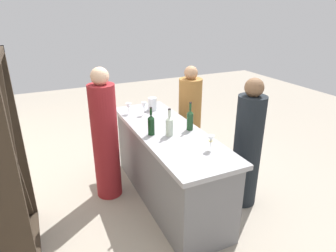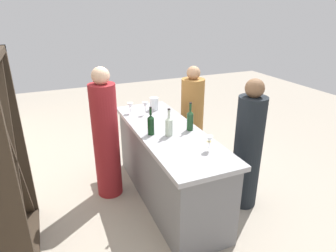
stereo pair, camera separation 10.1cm
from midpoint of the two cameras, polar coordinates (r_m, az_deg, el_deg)
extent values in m
plane|color=#9E9384|center=(3.82, 0.78, -13.70)|extent=(12.00, 12.00, 0.00)
cube|color=slate|center=(3.58, 0.82, -8.01)|extent=(2.03, 0.63, 0.88)
cube|color=#99999E|center=(3.37, 0.86, -1.19)|extent=(2.11, 0.71, 0.05)
cube|color=#33281E|center=(3.43, -27.78, -2.47)|extent=(0.06, 0.28, 1.91)
cube|color=#33281E|center=(3.47, -25.36, -20.02)|extent=(1.10, 0.28, 0.06)
cube|color=#33281E|center=(2.96, -28.29, -6.40)|extent=(1.01, 0.20, 1.81)
cube|color=#33281E|center=(2.96, -28.29, -6.40)|extent=(1.01, 0.20, 1.81)
cylinder|color=#B7C6B2|center=(3.19, 1.09, -0.31)|extent=(0.08, 0.08, 0.18)
cone|color=#B7C6B2|center=(3.15, 1.10, 1.54)|extent=(0.08, 0.08, 0.04)
cylinder|color=#B7C6B2|center=(3.13, 1.11, 2.51)|extent=(0.03, 0.03, 0.08)
cylinder|color=black|center=(3.11, 1.12, 3.29)|extent=(0.03, 0.03, 0.01)
cylinder|color=#193D1E|center=(3.34, 5.17, 0.80)|extent=(0.07, 0.07, 0.20)
cone|color=#193D1E|center=(3.30, 5.24, 2.70)|extent=(0.07, 0.07, 0.04)
cylinder|color=#193D1E|center=(3.28, 5.28, 3.70)|extent=(0.03, 0.03, 0.08)
cylinder|color=black|center=(3.27, 5.31, 4.48)|extent=(0.03, 0.03, 0.01)
cylinder|color=black|center=(3.22, -2.46, -0.07)|extent=(0.07, 0.07, 0.19)
cone|color=black|center=(3.17, -2.49, 1.82)|extent=(0.07, 0.07, 0.04)
cylinder|color=black|center=(3.15, -2.51, 2.81)|extent=(0.03, 0.03, 0.08)
cylinder|color=black|center=(3.14, -2.52, 3.60)|extent=(0.03, 0.03, 0.01)
cylinder|color=white|center=(2.93, 8.91, -4.66)|extent=(0.07, 0.07, 0.00)
cylinder|color=white|center=(2.91, 8.96, -3.98)|extent=(0.01, 0.01, 0.07)
cone|color=white|center=(2.88, 9.05, -2.65)|extent=(0.07, 0.07, 0.08)
cone|color=beige|center=(2.89, 9.01, -3.16)|extent=(0.06, 0.06, 0.02)
cylinder|color=white|center=(3.86, -3.66, 2.32)|extent=(0.07, 0.07, 0.00)
cylinder|color=white|center=(3.85, -3.68, 2.90)|extent=(0.01, 0.01, 0.08)
cone|color=white|center=(3.82, -3.71, 4.07)|extent=(0.07, 0.07, 0.09)
cylinder|color=white|center=(3.92, -6.59, 2.54)|extent=(0.06, 0.06, 0.00)
cylinder|color=white|center=(3.91, -6.61, 3.00)|extent=(0.01, 0.01, 0.06)
cone|color=white|center=(3.89, -6.66, 3.96)|extent=(0.08, 0.08, 0.08)
cylinder|color=silver|center=(4.00, -2.00, 4.36)|extent=(0.12, 0.12, 0.17)
cylinder|color=black|center=(3.52, 15.99, -5.13)|extent=(0.37, 0.37, 1.35)
sphere|color=brown|center=(3.25, 17.42, 7.04)|extent=(0.21, 0.21, 0.21)
cylinder|color=#9E6B33|center=(4.45, 5.33, 1.07)|extent=(0.39, 0.39, 1.28)
sphere|color=tan|center=(4.25, 5.68, 10.26)|extent=(0.20, 0.20, 0.20)
cylinder|color=maroon|center=(3.62, -11.15, -3.07)|extent=(0.39, 0.39, 1.44)
sphere|color=#D8AD8C|center=(3.36, -12.18, 9.55)|extent=(0.21, 0.21, 0.21)
camera|label=1|loc=(0.05, -89.13, 0.35)|focal=31.28mm
camera|label=2|loc=(0.05, 90.87, -0.35)|focal=31.28mm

